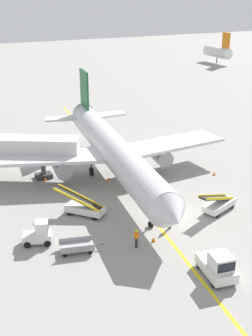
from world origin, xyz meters
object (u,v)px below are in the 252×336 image
(belt_loader_forward_hold, at_px, (219,204))
(safety_cone_wingtip_right, at_px, (109,179))
(ground_crew_marshaller, at_px, (136,238))
(baggage_tug_near_wing, at_px, (39,234))
(airliner, at_px, (113,150))
(belt_loader_aft_hold, at_px, (84,207))
(ground_crew_wing_walker, at_px, (170,219))
(safety_cone_wingtip_left, at_px, (154,239))
(safety_cone_nose_right, at_px, (214,173))
(jet_bridge, at_px, (14,148))
(safety_cone_nose_left, at_px, (45,179))
(pushback_tug, at_px, (218,266))
(baggage_cart_loaded, at_px, (77,247))
(safety_cone_tail_area, at_px, (128,180))

(belt_loader_forward_hold, bearing_deg, safety_cone_wingtip_right, 120.64)
(ground_crew_marshaller, bearing_deg, baggage_tug_near_wing, 150.24)
(airliner, bearing_deg, belt_loader_aft_hold, -131.91)
(baggage_tug_near_wing, distance_m, ground_crew_wing_walker, 11.73)
(safety_cone_wingtip_left, bearing_deg, ground_crew_marshaller, -175.80)
(safety_cone_nose_right, bearing_deg, safety_cone_wingtip_left, -144.28)
(jet_bridge, height_order, safety_cone_nose_left, jet_bridge)
(pushback_tug, xyz_separation_m, baggage_cart_loaded, (-8.32, 7.98, -0.53))
(belt_loader_aft_hold, height_order, safety_cone_nose_left, belt_loader_aft_hold)
(ground_crew_marshaller, bearing_deg, belt_loader_forward_hold, 12.74)
(baggage_tug_near_wing, distance_m, ground_crew_marshaller, 8.30)
(safety_cone_tail_area, bearing_deg, safety_cone_wingtip_right, 149.54)
(jet_bridge, relative_size, ground_crew_wing_walker, 7.31)
(safety_cone_nose_right, bearing_deg, pushback_tug, -125.70)
(airliner, height_order, belt_loader_forward_hold, airliner)
(pushback_tug, xyz_separation_m, baggage_tug_near_wing, (-10.76, 10.57, -0.07))
(jet_bridge, xyz_separation_m, safety_cone_tail_area, (10.96, -6.80, -3.32))
(safety_cone_wingtip_right, bearing_deg, belt_loader_aft_hold, -130.46)
(jet_bridge, xyz_separation_m, belt_loader_aft_hold, (3.67, -12.00, -2.77))
(belt_loader_forward_hold, relative_size, ground_crew_wing_walker, 3.02)
(ground_crew_wing_walker, relative_size, safety_cone_nose_right, 3.86)
(safety_cone_tail_area, bearing_deg, belt_loader_aft_hold, -144.49)
(belt_loader_forward_hold, bearing_deg, baggage_cart_loaded, -176.99)
(airliner, xyz_separation_m, belt_loader_aft_hold, (-6.27, -6.98, -2.64))
(belt_loader_aft_hold, distance_m, baggage_cart_loaded, 6.54)
(ground_crew_wing_walker, bearing_deg, safety_cone_wingtip_left, -150.97)
(jet_bridge, distance_m, baggage_tug_near_wing, 15.59)
(belt_loader_aft_hold, height_order, safety_cone_nose_right, belt_loader_aft_hold)
(airliner, distance_m, belt_loader_aft_hold, 9.75)
(jet_bridge, xyz_separation_m, safety_cone_nose_right, (20.86, -9.52, -3.32))
(pushback_tug, height_order, baggage_cart_loaded, pushback_tug)
(safety_cone_tail_area, bearing_deg, ground_crew_marshaller, -113.19)
(belt_loader_aft_hold, xyz_separation_m, safety_cone_nose_left, (-1.04, 9.52, -0.56))
(pushback_tug, relative_size, safety_cone_nose_right, 8.77)
(safety_cone_nose_left, bearing_deg, ground_crew_marshaller, -80.16)
(ground_crew_wing_walker, xyz_separation_m, safety_cone_wingtip_right, (-0.74, 12.20, -0.69))
(airliner, distance_m, safety_cone_wingtip_right, 3.38)
(airliner, bearing_deg, safety_cone_wingtip_right, -142.94)
(jet_bridge, bearing_deg, ground_crew_wing_walker, -61.28)
(pushback_tug, distance_m, baggage_tug_near_wing, 15.09)
(belt_loader_forward_hold, bearing_deg, safety_cone_tail_area, 115.26)
(airliner, height_order, safety_cone_tail_area, airliner)
(jet_bridge, relative_size, safety_cone_wingtip_left, 28.25)
(jet_bridge, distance_m, safety_cone_wingtip_right, 11.20)
(belt_loader_aft_hold, xyz_separation_m, safety_cone_wingtip_right, (5.39, 6.32, -0.56))
(pushback_tug, bearing_deg, airliner, 87.76)
(ground_crew_marshaller, bearing_deg, safety_cone_tail_area, 66.81)
(ground_crew_marshaller, relative_size, ground_crew_wing_walker, 1.00)
(pushback_tug, bearing_deg, safety_cone_wingtip_left, 105.43)
(airliner, relative_size, baggage_tug_near_wing, 13.11)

